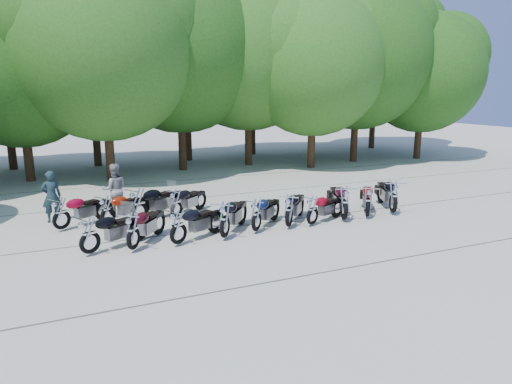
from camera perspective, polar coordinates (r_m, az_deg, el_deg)
name	(u,v)px	position (r m, az deg, el deg)	size (l,w,h in m)	color
ground	(276,237)	(14.04, 2.46, -5.61)	(90.00, 90.00, 0.00)	#A7A297
tree_2	(19,70)	(24.88, -27.52, 13.34)	(7.31, 7.31, 8.97)	#3A2614
tree_3	(102,48)	(23.42, -18.64, 16.69)	(8.70, 8.70, 10.67)	#3A2614
tree_4	(179,48)	(25.98, -9.62, 17.38)	(9.13, 9.13, 11.20)	#3A2614
tree_5	(248,51)	(27.37, -0.99, 17.16)	(9.04, 9.04, 11.10)	#3A2614
tree_6	(313,64)	(26.50, 7.20, 15.57)	(8.00, 8.00, 9.82)	#3A2614
tree_7	(358,56)	(29.33, 12.63, 16.20)	(8.79, 8.79, 10.79)	#3A2614
tree_8	(423,73)	(31.78, 20.15, 13.79)	(7.53, 7.53, 9.25)	#3A2614
tree_10	(2,66)	(29.08, -29.18, 13.54)	(7.78, 7.78, 9.55)	#3A2614
tree_11	(91,71)	(28.51, -19.91, 14.08)	(7.56, 7.56, 9.28)	#3A2614
tree_12	(186,68)	(29.50, -8.75, 15.03)	(7.88, 7.88, 9.67)	#3A2614
tree_13	(252,66)	(32.07, -0.47, 15.52)	(8.31, 8.31, 10.20)	#3A2614
tree_14	(314,69)	(32.63, 7.21, 15.01)	(8.02, 8.02, 9.84)	#3A2614
tree_15	(376,54)	(36.80, 14.80, 16.28)	(9.67, 9.67, 11.86)	#3A2614
motorcycle_0	(89,234)	(13.08, -20.11, -4.94)	(0.66, 2.18, 1.23)	black
motorcycle_1	(133,230)	(13.05, -15.15, -4.59)	(0.67, 2.22, 1.25)	#34070F
motorcycle_2	(178,225)	(13.24, -9.71, -4.14)	(0.66, 2.17, 1.23)	black
motorcycle_3	(225,219)	(13.62, -3.93, -3.33)	(0.70, 2.32, 1.31)	black
motorcycle_4	(256,214)	(14.24, 0.06, -2.76)	(0.66, 2.17, 1.23)	#0D173C
motorcycle_5	(289,209)	(14.72, 4.17, -2.18)	(0.69, 2.26, 1.28)	black
motorcycle_6	(313,209)	(15.06, 7.09, -2.16)	(0.62, 2.03, 1.15)	maroon
motorcycle_7	(344,202)	(15.76, 10.98, -1.21)	(0.74, 2.43, 1.37)	#380717
motorcycle_8	(368,200)	(16.33, 13.82, -1.00)	(0.70, 2.30, 1.30)	#9A0605
motorcycle_9	(394,196)	(17.07, 16.82, -0.44)	(0.75, 2.46, 1.39)	black
motorcycle_10	(61,212)	(15.68, -23.20, -2.37)	(0.66, 2.17, 1.22)	maroon
motorcycle_11	(107,210)	(15.63, -18.09, -2.09)	(0.64, 2.09, 1.18)	#971A05
motorcycle_12	(139,204)	(15.68, -14.46, -1.46)	(0.74, 2.43, 1.37)	black
motorcycle_13	(176,203)	(15.98, -9.97, -1.32)	(0.64, 2.11, 1.19)	black
rider_0	(51,197)	(16.86, -24.20, -0.52)	(0.64, 0.42, 1.77)	#1A2F36
rider_1	(115,189)	(17.09, -17.27, 0.33)	(0.90, 0.70, 1.85)	gray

